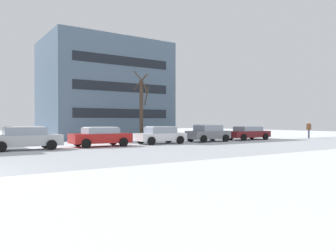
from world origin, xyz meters
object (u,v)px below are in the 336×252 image
(parked_car_maroon, at_px, (248,133))
(parked_car_gray, at_px, (208,133))
(parked_car_red, at_px, (100,136))
(parked_car_silver, at_px, (25,138))
(pedestrian_crossing, at_px, (309,129))
(parked_car_white, at_px, (160,135))

(parked_car_maroon, bearing_deg, parked_car_gray, 179.86)
(parked_car_red, xyz_separation_m, parked_car_maroon, (15.38, 0.08, -0.03))
(parked_car_silver, relative_size, parked_car_red, 1.05)
(parked_car_red, relative_size, pedestrian_crossing, 2.40)
(parked_car_red, height_order, parked_car_white, parked_car_white)
(parked_car_gray, distance_m, pedestrian_crossing, 13.06)
(parked_car_silver, bearing_deg, parked_car_gray, 0.94)
(parked_car_silver, relative_size, parked_car_white, 1.08)
(parked_car_red, relative_size, parked_car_white, 1.03)
(pedestrian_crossing, bearing_deg, parked_car_gray, 173.62)
(parked_car_gray, xyz_separation_m, pedestrian_crossing, (12.98, -1.45, 0.27))
(parked_car_red, bearing_deg, parked_car_white, 0.09)
(parked_car_gray, bearing_deg, parked_car_white, -179.06)
(parked_car_silver, height_order, parked_car_white, parked_car_silver)
(parked_car_white, bearing_deg, pedestrian_crossing, -4.32)
(parked_car_maroon, bearing_deg, parked_car_red, -179.70)
(parked_car_silver, relative_size, parked_car_maroon, 0.97)
(parked_car_maroon, relative_size, pedestrian_crossing, 2.58)
(parked_car_white, height_order, pedestrian_crossing, pedestrian_crossing)
(parked_car_silver, bearing_deg, parked_car_red, 1.78)
(parked_car_silver, xyz_separation_m, parked_car_maroon, (20.51, 0.24, -0.05))
(parked_car_white, relative_size, parked_car_gray, 1.06)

